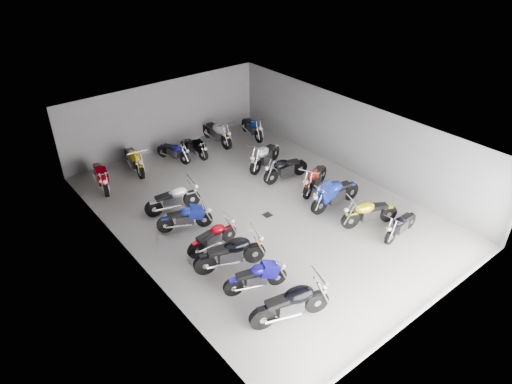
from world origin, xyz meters
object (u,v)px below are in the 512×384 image
(motorcycle_left_f, at_px, (173,199))
(motorcycle_left_e, at_px, (185,218))
(motorcycle_right_f, at_px, (265,156))
(motorcycle_back_f, at_px, (252,127))
(motorcycle_right_c, at_px, (335,194))
(motorcycle_back_b, at_px, (134,160))
(motorcycle_right_e, at_px, (285,168))
(motorcycle_back_c, at_px, (174,152))
(drain_grate, at_px, (267,215))
(motorcycle_left_a, at_px, (291,304))
(motorcycle_left_c, at_px, (231,253))
(motorcycle_back_a, at_px, (101,176))
(motorcycle_back_e, at_px, (217,133))
(motorcycle_right_a, at_px, (401,225))
(motorcycle_right_b, at_px, (369,212))
(motorcycle_left_b, at_px, (256,277))
(motorcycle_back_d, at_px, (194,147))
(motorcycle_right_d, at_px, (315,178))
(motorcycle_left_d, at_px, (213,237))

(motorcycle_left_f, bearing_deg, motorcycle_left_e, -0.65)
(motorcycle_right_f, distance_m, motorcycle_back_f, 3.21)
(motorcycle_right_c, relative_size, motorcycle_back_b, 1.04)
(motorcycle_right_e, height_order, motorcycle_back_c, motorcycle_right_e)
(drain_grate, bearing_deg, motorcycle_left_a, -122.70)
(motorcycle_left_c, distance_m, motorcycle_right_f, 6.82)
(motorcycle_right_f, bearing_deg, motorcycle_back_a, 46.76)
(motorcycle_right_e, relative_size, motorcycle_back_e, 0.91)
(motorcycle_right_c, bearing_deg, motorcycle_left_a, 123.58)
(motorcycle_left_f, xyz_separation_m, motorcycle_right_f, (4.89, 0.55, 0.03))
(motorcycle_left_e, distance_m, motorcycle_back_b, 5.11)
(motorcycle_right_a, relative_size, motorcycle_back_b, 0.81)
(motorcycle_left_a, distance_m, motorcycle_left_e, 5.47)
(motorcycle_right_b, bearing_deg, motorcycle_back_b, 49.62)
(motorcycle_left_b, bearing_deg, motorcycle_back_c, -175.15)
(motorcycle_right_c, xyz_separation_m, motorcycle_back_f, (1.49, 6.96, -0.06))
(motorcycle_left_e, bearing_deg, motorcycle_back_f, 148.99)
(drain_grate, height_order, motorcycle_left_f, motorcycle_left_f)
(motorcycle_back_c, bearing_deg, motorcycle_back_d, 151.30)
(drain_grate, xyz_separation_m, motorcycle_back_b, (-2.32, 6.24, 0.55))
(motorcycle_right_d, relative_size, motorcycle_back_a, 0.93)
(motorcycle_left_d, distance_m, motorcycle_right_c, 5.11)
(motorcycle_right_c, bearing_deg, motorcycle_left_f, 55.91)
(motorcycle_left_d, relative_size, motorcycle_back_c, 1.06)
(motorcycle_right_e, distance_m, motorcycle_back_f, 4.49)
(motorcycle_right_f, xyz_separation_m, motorcycle_back_e, (-0.26, 3.30, 0.02))
(motorcycle_right_b, bearing_deg, motorcycle_back_a, 58.83)
(motorcycle_right_b, bearing_deg, motorcycle_back_f, 12.24)
(motorcycle_left_d, bearing_deg, motorcycle_right_d, 94.17)
(motorcycle_right_a, bearing_deg, motorcycle_right_c, 2.56)
(motorcycle_left_c, distance_m, motorcycle_back_a, 7.40)
(motorcycle_left_a, bearing_deg, motorcycle_right_d, 146.93)
(motorcycle_left_a, relative_size, motorcycle_back_a, 1.03)
(motorcycle_right_a, bearing_deg, motorcycle_back_a, 29.15)
(motorcycle_left_c, distance_m, motorcycle_right_c, 5.17)
(motorcycle_right_d, bearing_deg, motorcycle_right_e, -7.54)
(motorcycle_back_a, distance_m, motorcycle_back_b, 1.75)
(motorcycle_right_a, height_order, motorcycle_right_b, motorcycle_right_b)
(motorcycle_back_e, xyz_separation_m, motorcycle_back_f, (1.79, -0.48, -0.05))
(motorcycle_right_a, xyz_separation_m, motorcycle_right_f, (-0.45, 6.84, 0.10))
(motorcycle_left_f, height_order, motorcycle_back_f, motorcycle_back_f)
(drain_grate, distance_m, motorcycle_back_b, 6.68)
(motorcycle_left_b, xyz_separation_m, motorcycle_right_e, (5.08, 4.40, 0.04))
(motorcycle_right_a, bearing_deg, motorcycle_left_c, 61.29)
(motorcycle_left_a, relative_size, motorcycle_right_c, 0.96)
(motorcycle_left_f, distance_m, motorcycle_back_b, 3.80)
(motorcycle_back_f, bearing_deg, motorcycle_left_c, 59.87)
(motorcycle_right_d, bearing_deg, motorcycle_left_b, 95.97)
(motorcycle_right_a, height_order, motorcycle_back_d, motorcycle_right_a)
(motorcycle_back_c, distance_m, motorcycle_back_e, 2.58)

